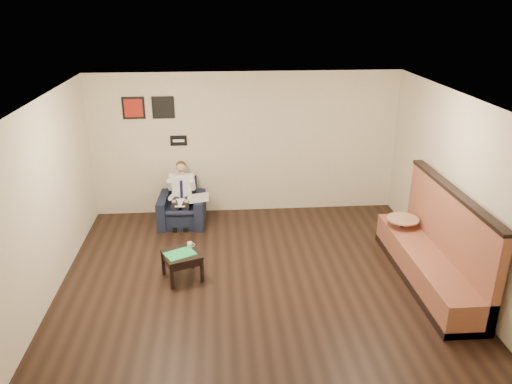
{
  "coord_description": "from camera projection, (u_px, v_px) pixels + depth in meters",
  "views": [
    {
      "loc": [
        -0.55,
        -6.42,
        4.11
      ],
      "look_at": [
        0.06,
        1.2,
        1.09
      ],
      "focal_mm": 35.0,
      "sensor_mm": 36.0,
      "label": 1
    }
  ],
  "objects": [
    {
      "name": "smartphone",
      "position": [
        181.0,
        248.0,
        7.78
      ],
      "size": [
        0.15,
        0.09,
        0.01
      ],
      "primitive_type": "cube",
      "rotation": [
        0.0,
        0.0,
        0.19
      ],
      "color": "black",
      "rests_on": "side_table"
    },
    {
      "name": "seating_sign",
      "position": [
        179.0,
        141.0,
        9.63
      ],
      "size": [
        0.32,
        0.02,
        0.2
      ],
      "primitive_type": "cube",
      "color": "black",
      "rests_on": "wall_back"
    },
    {
      "name": "side_table",
      "position": [
        182.0,
        266.0,
        7.71
      ],
      "size": [
        0.69,
        0.69,
        0.44
      ],
      "primitive_type": "cube",
      "rotation": [
        0.0,
        0.0,
        0.36
      ],
      "color": "black",
      "rests_on": "ground"
    },
    {
      "name": "cafe_table",
      "position": [
        401.0,
        236.0,
        8.42
      ],
      "size": [
        0.68,
        0.68,
        0.66
      ],
      "primitive_type": "cylinder",
      "rotation": [
        0.0,
        0.0,
        0.35
      ],
      "color": "tan",
      "rests_on": "ground"
    },
    {
      "name": "banquette",
      "position": [
        431.0,
        238.0,
        7.45
      ],
      "size": [
        0.68,
        2.87,
        1.47
      ],
      "primitive_type": "cube",
      "color": "brown",
      "rests_on": "ground"
    },
    {
      "name": "seated_man",
      "position": [
        181.0,
        198.0,
        9.35
      ],
      "size": [
        0.59,
        0.84,
        1.14
      ],
      "primitive_type": null,
      "rotation": [
        0.0,
        0.0,
        -0.05
      ],
      "color": "white",
      "rests_on": "armchair"
    },
    {
      "name": "wall_back",
      "position": [
        246.0,
        144.0,
        9.77
      ],
      "size": [
        6.0,
        0.02,
        2.8
      ],
      "primitive_type": "cube",
      "color": "beige",
      "rests_on": "ground"
    },
    {
      "name": "coffee_mug",
      "position": [
        190.0,
        245.0,
        7.78
      ],
      "size": [
        0.1,
        0.1,
        0.09
      ],
      "primitive_type": "cylinder",
      "rotation": [
        0.0,
        0.0,
        0.36
      ],
      "color": "white",
      "rests_on": "side_table"
    },
    {
      "name": "wall_right",
      "position": [
        465.0,
        197.0,
        7.21
      ],
      "size": [
        0.02,
        6.0,
        2.8
      ],
      "primitive_type": "cube",
      "color": "beige",
      "rests_on": "ground"
    },
    {
      "name": "wall_front",
      "position": [
        289.0,
        340.0,
        4.21
      ],
      "size": [
        6.0,
        0.02,
        2.8
      ],
      "primitive_type": "cube",
      "color": "beige",
      "rests_on": "ground"
    },
    {
      "name": "wall_left",
      "position": [
        39.0,
        210.0,
        6.77
      ],
      "size": [
        0.02,
        6.0,
        2.8
      ],
      "primitive_type": "cube",
      "color": "beige",
      "rests_on": "ground"
    },
    {
      "name": "art_print_right",
      "position": [
        163.0,
        107.0,
        9.37
      ],
      "size": [
        0.42,
        0.03,
        0.42
      ],
      "primitive_type": "cube",
      "color": "black",
      "rests_on": "wall_back"
    },
    {
      "name": "ceiling",
      "position": [
        259.0,
        104.0,
        6.48
      ],
      "size": [
        6.0,
        6.0,
        0.02
      ],
      "primitive_type": "cube",
      "color": "white",
      "rests_on": "wall_back"
    },
    {
      "name": "art_print_left",
      "position": [
        134.0,
        108.0,
        9.33
      ],
      "size": [
        0.42,
        0.03,
        0.42
      ],
      "primitive_type": "cube",
      "color": "#A92014",
      "rests_on": "wall_back"
    },
    {
      "name": "lap_papers",
      "position": [
        180.0,
        203.0,
        9.29
      ],
      "size": [
        0.19,
        0.27,
        0.01
      ],
      "primitive_type": "cube",
      "rotation": [
        0.0,
        0.0,
        0.01
      ],
      "color": "white",
      "rests_on": "seated_man"
    },
    {
      "name": "ground",
      "position": [
        258.0,
        289.0,
        7.51
      ],
      "size": [
        6.0,
        6.0,
        0.0
      ],
      "primitive_type": "plane",
      "color": "black",
      "rests_on": "ground"
    },
    {
      "name": "green_folder",
      "position": [
        180.0,
        254.0,
        7.6
      ],
      "size": [
        0.53,
        0.48,
        0.01
      ],
      "primitive_type": "cube",
      "rotation": [
        0.0,
        0.0,
        0.5
      ],
      "color": "green",
      "rests_on": "side_table"
    },
    {
      "name": "newspaper",
      "position": [
        199.0,
        198.0,
        9.38
      ],
      "size": [
        0.36,
        0.45,
        0.01
      ],
      "primitive_type": "cube",
      "rotation": [
        0.0,
        0.0,
        -0.0
      ],
      "color": "silver",
      "rests_on": "armchair"
    },
    {
      "name": "armchair",
      "position": [
        182.0,
        203.0,
        9.51
      ],
      "size": [
        0.9,
        0.9,
        0.83
      ],
      "primitive_type": "cube",
      "rotation": [
        0.0,
        0.0,
        -0.05
      ],
      "color": "black",
      "rests_on": "ground"
    }
  ]
}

